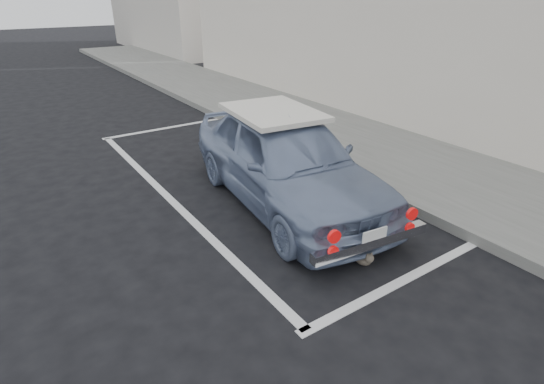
{
  "coord_description": "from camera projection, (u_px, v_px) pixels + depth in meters",
  "views": [
    {
      "loc": [
        -2.9,
        -2.85,
        2.94
      ],
      "look_at": [
        -0.33,
        0.93,
        0.75
      ],
      "focal_mm": 28.0,
      "sensor_mm": 36.0,
      "label": 1
    }
  ],
  "objects": [
    {
      "name": "ground",
      "position": [
        341.0,
        273.0,
        4.87
      ],
      "size": [
        80.0,
        80.0,
        0.0
      ],
      "primitive_type": "plane",
      "color": "black",
      "rests_on": "ground"
    },
    {
      "name": "sidewalk",
      "position": [
        395.0,
        159.0,
        7.95
      ],
      "size": [
        2.8,
        40.0,
        0.15
      ],
      "primitive_type": "cube",
      "color": "#62625D",
      "rests_on": "ground"
    },
    {
      "name": "pline_rear",
      "position": [
        405.0,
        280.0,
        4.75
      ],
      "size": [
        3.0,
        0.12,
        0.01
      ],
      "primitive_type": "cube",
      "color": "silver",
      "rests_on": "ground"
    },
    {
      "name": "pline_front",
      "position": [
        168.0,
        128.0,
        9.97
      ],
      "size": [
        3.0,
        0.12,
        0.01
      ],
      "primitive_type": "cube",
      "color": "silver",
      "rests_on": "ground"
    },
    {
      "name": "pline_side",
      "position": [
        168.0,
        197.0,
        6.65
      ],
      "size": [
        0.12,
        7.0,
        0.01
      ],
      "primitive_type": "cube",
      "color": "silver",
      "rests_on": "ground"
    },
    {
      "name": "retro_coupe",
      "position": [
        286.0,
        159.0,
        6.2
      ],
      "size": [
        2.1,
        4.23,
        1.38
      ],
      "rotation": [
        0.0,
        0.0,
        -0.12
      ],
      "color": "#7688AA",
      "rests_on": "ground"
    },
    {
      "name": "cat",
      "position": [
        363.0,
        256.0,
        4.99
      ],
      "size": [
        0.23,
        0.41,
        0.22
      ],
      "rotation": [
        0.0,
        0.0,
        -0.16
      ],
      "color": "#6B5E51",
      "rests_on": "ground"
    }
  ]
}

